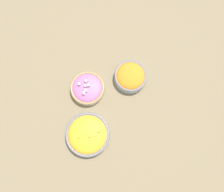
{
  "coord_description": "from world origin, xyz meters",
  "views": [
    {
      "loc": [
        0.08,
        0.19,
        1.04
      ],
      "look_at": [
        0.0,
        0.0,
        0.03
      ],
      "focal_mm": 35.0,
      "sensor_mm": 36.0,
      "label": 1
    }
  ],
  "objects": [
    {
      "name": "bowl_carrots",
      "position": [
        -0.12,
        -0.05,
        0.03
      ],
      "size": [
        0.16,
        0.16,
        0.06
      ],
      "color": "#B2C1CC",
      "rests_on": "ground_plane"
    },
    {
      "name": "bowl_red_onion",
      "position": [
        0.09,
        -0.08,
        0.03
      ],
      "size": [
        0.16,
        0.16,
        0.06
      ],
      "color": "beige",
      "rests_on": "ground_plane"
    },
    {
      "name": "bowl_squash",
      "position": [
        0.17,
        0.12,
        0.03
      ],
      "size": [
        0.2,
        0.2,
        0.07
      ],
      "color": "#B2C1CC",
      "rests_on": "ground_plane"
    },
    {
      "name": "ground_plane",
      "position": [
        0.0,
        0.0,
        0.0
      ],
      "size": [
        3.0,
        3.0,
        0.0
      ],
      "primitive_type": "plane",
      "color": "#75664C"
    }
  ]
}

